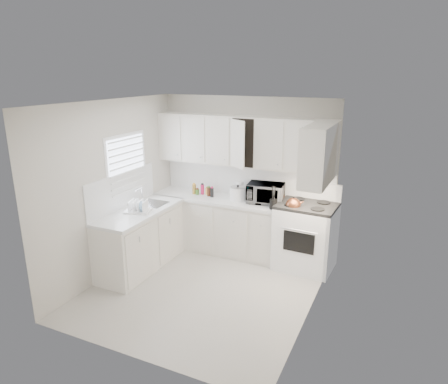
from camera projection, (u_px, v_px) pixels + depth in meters
The scene contains 33 objects.
floor at pixel (204, 288), 5.74m from camera, with size 3.20×3.20×0.00m, color #B9B3A9.
ceiling at pixel (200, 103), 5.00m from camera, with size 3.20×3.20×0.00m, color white.
wall_back at pixel (246, 175), 6.77m from camera, with size 3.00×3.00×0.00m, color beige.
wall_front at pixel (127, 248), 3.98m from camera, with size 3.00×3.00×0.00m, color beige.
wall_left at pixel (113, 189), 5.97m from camera, with size 3.20×3.20×0.00m, color beige.
wall_right at pixel (314, 218), 4.77m from camera, with size 3.20×3.20×0.00m, color beige.
window_blinds at pixel (127, 168), 6.20m from camera, with size 0.06×0.96×1.06m, color white, non-canonical shape.
lower_cabinets_back at pixel (218, 225), 6.90m from camera, with size 2.22×0.60×0.90m, color beige, non-canonical shape.
lower_cabinets_left at pixel (141, 240), 6.27m from camera, with size 0.60×1.60×0.90m, color beige, non-canonical shape.
countertop_back at pixel (218, 199), 6.76m from camera, with size 2.24×0.64×0.05m, color silver.
countertop_left at pixel (139, 212), 6.13m from camera, with size 0.64×1.62×0.05m, color silver.
backsplash_back at pixel (246, 180), 6.78m from camera, with size 2.98×0.02×0.55m, color silver.
backsplash_left at pixel (122, 190), 6.17m from camera, with size 0.02×1.60×0.55m, color silver.
upper_cabinets_back at pixel (243, 166), 6.56m from camera, with size 3.00×0.33×0.80m, color beige, non-canonical shape.
upper_cabinets_right at pixel (316, 184), 5.49m from camera, with size 0.33×0.90×0.80m, color beige, non-canonical shape.
sink at pixel (152, 196), 6.39m from camera, with size 0.42×0.38×0.30m, color gray, non-canonical shape.
stove at pixel (306, 227), 6.20m from camera, with size 0.87×0.71×1.34m, color white, non-canonical shape.
tea_kettle at pixel (293, 204), 6.02m from camera, with size 0.28×0.24×0.26m, color brown, non-canonical shape.
frying_pan at pixel (321, 208), 6.18m from camera, with size 0.25×0.42×0.04m, color black, non-canonical shape.
microwave at pixel (266, 191), 6.42m from camera, with size 0.57×0.32×0.39m, color gray.
rice_cooker at pixel (238, 192), 6.57m from camera, with size 0.26×0.26×0.26m, color white, non-canonical shape.
paper_towel at pixel (240, 189), 6.73m from camera, with size 0.12×0.12×0.27m, color white.
utensil_crock at pixel (273, 197), 6.12m from camera, with size 0.12×0.12×0.37m, color black, non-canonical shape.
dish_rack at pixel (138, 205), 6.02m from camera, with size 0.37×0.28×0.20m, color white, non-canonical shape.
spice_left_0 at pixel (197, 188), 7.03m from camera, with size 0.06×0.06×0.13m, color olive.
spice_left_1 at pixel (198, 190), 6.92m from camera, with size 0.06×0.06×0.13m, color #3C6923.
spice_left_2 at pixel (205, 189), 6.97m from camera, with size 0.06×0.06×0.13m, color #D21C55.
spice_left_3 at pixel (206, 191), 6.86m from camera, with size 0.06×0.06×0.13m, color #F7B33A.
spice_left_4 at pixel (212, 190), 6.91m from camera, with size 0.06×0.06×0.13m, color #532917.
spice_left_5 at pixel (214, 192), 6.80m from camera, with size 0.06×0.06×0.13m, color black.
sauce_right_0 at pixel (276, 196), 6.48m from camera, with size 0.06×0.06×0.19m, color #D21C55.
sauce_right_1 at pixel (278, 198), 6.41m from camera, with size 0.06×0.06×0.19m, color #F7B33A.
sauce_right_2 at pixel (283, 197), 6.44m from camera, with size 0.06×0.06×0.19m, color #532917.
Camera 1 is at (2.40, -4.52, 2.97)m, focal length 32.29 mm.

